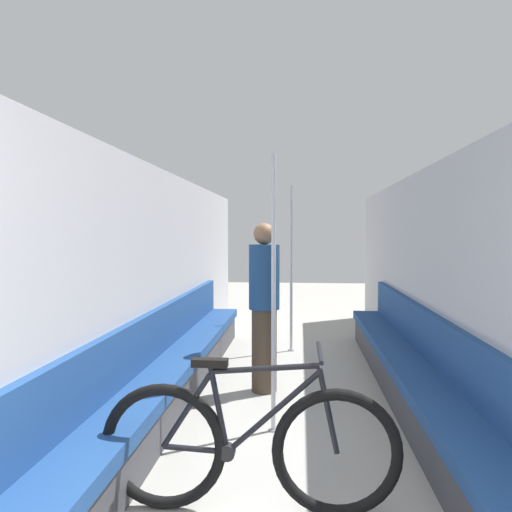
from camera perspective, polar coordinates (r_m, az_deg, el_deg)
The scene contains 8 objects.
wall_left at distance 4.37m, azimuth -13.77°, elevation -3.51°, with size 0.10×10.41×2.19m, color #B2B2B7.
wall_right at distance 4.32m, azimuth 21.85°, elevation -3.69°, with size 0.10×10.41×2.19m, color #B2B2B7.
bench_seat_row_left at distance 4.58m, azimuth -10.29°, elevation -13.51°, with size 0.42×6.16×0.85m.
bench_seat_row_right at distance 4.54m, azimuth 18.29°, elevation -13.75°, with size 0.42×6.16×0.85m.
bicycle at distance 2.96m, azimuth -0.86°, elevation -20.95°, with size 1.68×0.46×0.92m.
grab_pole_near at distance 3.89m, azimuth 2.02°, elevation -4.76°, with size 0.08×0.08×2.17m.
grab_pole_far at distance 6.55m, azimuth 4.06°, elevation -1.74°, with size 0.08×0.08×2.17m.
passenger_standing at distance 4.89m, azimuth 0.94°, elevation -5.61°, with size 0.30×0.30×1.65m.
Camera 1 is at (0.08, -0.51, 1.56)m, focal length 35.00 mm.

